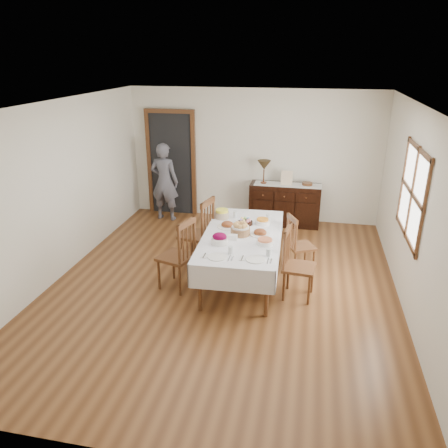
% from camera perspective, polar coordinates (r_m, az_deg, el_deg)
% --- Properties ---
extents(ground, '(6.00, 6.00, 0.00)m').
position_cam_1_polar(ground, '(6.51, -0.18, -8.12)').
color(ground, brown).
extents(room_shell, '(5.02, 6.02, 2.65)m').
position_cam_1_polar(room_shell, '(6.30, -0.71, 7.01)').
color(room_shell, silver).
rests_on(room_shell, ground).
extents(dining_table, '(1.20, 2.22, 0.75)m').
position_cam_1_polar(dining_table, '(6.40, 2.36, -2.08)').
color(dining_table, white).
rests_on(dining_table, ground).
extents(chair_left_near, '(0.56, 0.56, 1.08)m').
position_cam_1_polar(chair_left_near, '(6.26, -5.90, -3.89)').
color(chair_left_near, '#56311A').
rests_on(chair_left_near, ground).
extents(chair_left_far, '(0.56, 0.56, 1.12)m').
position_cam_1_polar(chair_left_far, '(6.92, -3.22, -1.05)').
color(chair_left_far, '#56311A').
rests_on(chair_left_far, ground).
extents(chair_right_near, '(0.47, 0.47, 1.02)m').
position_cam_1_polar(chair_right_near, '(6.11, 9.34, -5.04)').
color(chair_right_near, '#56311A').
rests_on(chair_right_near, ground).
extents(chair_right_far, '(0.51, 0.51, 0.92)m').
position_cam_1_polar(chair_right_far, '(6.86, 9.70, -2.50)').
color(chair_right_far, '#56311A').
rests_on(chair_right_far, ground).
extents(sideboard, '(1.37, 0.50, 0.82)m').
position_cam_1_polar(sideboard, '(8.73, 7.92, 2.55)').
color(sideboard, black).
rests_on(sideboard, ground).
extents(person, '(0.55, 0.38, 1.69)m').
position_cam_1_polar(person, '(8.89, -7.80, 5.81)').
color(person, '#545560').
rests_on(person, ground).
extents(bread_basket, '(0.28, 0.28, 0.19)m').
position_cam_1_polar(bread_basket, '(6.32, 2.15, -0.68)').
color(bread_basket, brown).
rests_on(bread_basket, dining_table).
extents(egg_basket, '(0.23, 0.23, 0.10)m').
position_cam_1_polar(egg_basket, '(6.72, 2.79, 0.26)').
color(egg_basket, black).
rests_on(egg_basket, dining_table).
extents(ham_platter_a, '(0.31, 0.31, 0.11)m').
position_cam_1_polar(ham_platter_a, '(6.61, 0.45, -0.15)').
color(ham_platter_a, white).
rests_on(ham_platter_a, dining_table).
extents(ham_platter_b, '(0.29, 0.29, 0.11)m').
position_cam_1_polar(ham_platter_b, '(6.34, 4.74, -1.18)').
color(ham_platter_b, white).
rests_on(ham_platter_b, dining_table).
extents(beet_bowl, '(0.24, 0.24, 0.16)m').
position_cam_1_polar(beet_bowl, '(6.03, -0.58, -1.95)').
color(beet_bowl, white).
rests_on(beet_bowl, dining_table).
extents(carrot_bowl, '(0.23, 0.23, 0.09)m').
position_cam_1_polar(carrot_bowl, '(6.75, 5.05, 0.32)').
color(carrot_bowl, white).
rests_on(carrot_bowl, dining_table).
extents(pineapple_bowl, '(0.22, 0.22, 0.14)m').
position_cam_1_polar(pineapple_bowl, '(6.95, -0.27, 1.32)').
color(pineapple_bowl, tan).
rests_on(pineapple_bowl, dining_table).
extents(casserole_dish, '(0.23, 0.23, 0.08)m').
position_cam_1_polar(casserole_dish, '(6.04, 5.36, -2.31)').
color(casserole_dish, white).
rests_on(casserole_dish, dining_table).
extents(butter_dish, '(0.14, 0.10, 0.07)m').
position_cam_1_polar(butter_dish, '(6.17, 1.09, -1.73)').
color(butter_dish, white).
rests_on(butter_dish, dining_table).
extents(setting_left, '(0.42, 0.31, 0.10)m').
position_cam_1_polar(setting_left, '(5.68, -0.36, -4.01)').
color(setting_left, white).
rests_on(setting_left, dining_table).
extents(setting_right, '(0.42, 0.31, 0.10)m').
position_cam_1_polar(setting_right, '(5.63, 4.66, -4.32)').
color(setting_right, white).
rests_on(setting_right, dining_table).
extents(glass_far_a, '(0.07, 0.07, 0.11)m').
position_cam_1_polar(glass_far_a, '(6.98, 1.49, 1.25)').
color(glass_far_a, silver).
rests_on(glass_far_a, dining_table).
extents(glass_far_b, '(0.06, 0.06, 0.09)m').
position_cam_1_polar(glass_far_b, '(6.95, 5.79, 0.97)').
color(glass_far_b, silver).
rests_on(glass_far_b, dining_table).
extents(runner, '(1.30, 0.35, 0.01)m').
position_cam_1_polar(runner, '(8.59, 8.35, 5.11)').
color(runner, silver).
rests_on(runner, sideboard).
extents(table_lamp, '(0.26, 0.26, 0.46)m').
position_cam_1_polar(table_lamp, '(8.54, 5.26, 7.58)').
color(table_lamp, brown).
rests_on(table_lamp, sideboard).
extents(picture_frame, '(0.22, 0.08, 0.28)m').
position_cam_1_polar(picture_frame, '(8.53, 8.20, 5.95)').
color(picture_frame, beige).
rests_on(picture_frame, sideboard).
extents(deco_bowl, '(0.20, 0.20, 0.06)m').
position_cam_1_polar(deco_bowl, '(8.61, 10.82, 5.16)').
color(deco_bowl, '#56311A').
rests_on(deco_bowl, sideboard).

